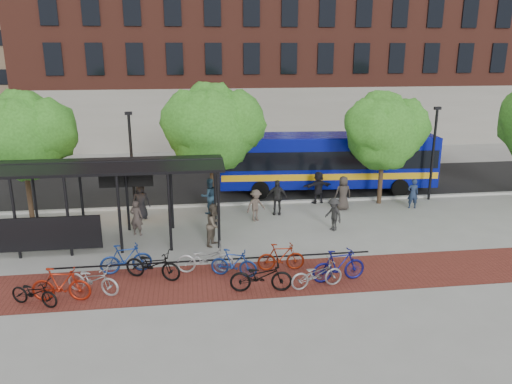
{
  "coord_description": "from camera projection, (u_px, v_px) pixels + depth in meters",
  "views": [
    {
      "loc": [
        -4.07,
        -21.45,
        8.13
      ],
      "look_at": [
        -1.07,
        0.87,
        1.6
      ],
      "focal_mm": 35.0,
      "sensor_mm": 36.0,
      "label": 1
    }
  ],
  "objects": [
    {
      "name": "bus_shelter",
      "position": [
        93.0,
        175.0,
        20.88
      ],
      "size": [
        10.6,
        3.07,
        3.6
      ],
      "color": "black",
      "rests_on": "ground"
    },
    {
      "name": "ground",
      "position": [
        281.0,
        229.0,
        23.21
      ],
      "size": [
        160.0,
        160.0,
        0.0
      ],
      "primitive_type": "plane",
      "color": "#9E9E99",
      "rests_on": "ground"
    },
    {
      "name": "bike_4",
      "position": [
        153.0,
        264.0,
        18.1
      ],
      "size": [
        2.28,
        1.53,
        1.13
      ],
      "primitive_type": "imported",
      "rotation": [
        0.0,
        0.0,
        1.17
      ],
      "color": "black",
      "rests_on": "ground"
    },
    {
      "name": "bike_1",
      "position": [
        61.0,
        284.0,
        16.49
      ],
      "size": [
        2.04,
        0.8,
        1.19
      ],
      "primitive_type": "imported",
      "rotation": [
        0.0,
        0.0,
        1.45
      ],
      "color": "#9A200E",
      "rests_on": "ground"
    },
    {
      "name": "pedestrian_6",
      "position": [
        343.0,
        193.0,
        25.79
      ],
      "size": [
        0.91,
        0.63,
        1.79
      ],
      "primitive_type": "imported",
      "rotation": [
        0.0,
        0.0,
        3.21
      ],
      "color": "#37312C",
      "rests_on": "ground"
    },
    {
      "name": "asphalt_street",
      "position": [
        258.0,
        184.0,
        30.82
      ],
      "size": [
        160.0,
        8.0,
        0.01
      ],
      "primitive_type": "cube",
      "color": "black",
      "rests_on": "ground"
    },
    {
      "name": "bike_10",
      "position": [
        317.0,
        274.0,
        17.45
      ],
      "size": [
        2.02,
        1.0,
        1.02
      ],
      "primitive_type": "imported",
      "rotation": [
        0.0,
        0.0,
        1.75
      ],
      "color": "gray",
      "rests_on": "ground"
    },
    {
      "name": "pedestrian_9",
      "position": [
        333.0,
        214.0,
        22.89
      ],
      "size": [
        0.95,
        1.15,
        1.54
      ],
      "primitive_type": "imported",
      "rotation": [
        0.0,
        0.0,
        5.17
      ],
      "color": "#292929",
      "rests_on": "ground"
    },
    {
      "name": "pedestrian_8",
      "position": [
        215.0,
        225.0,
        21.12
      ],
      "size": [
        1.06,
        1.12,
        1.83
      ],
      "primitive_type": "imported",
      "rotation": [
        0.0,
        0.0,
        1.01
      ],
      "color": "brown",
      "rests_on": "ground"
    },
    {
      "name": "bike_9",
      "position": [
        281.0,
        257.0,
        18.8
      ],
      "size": [
        1.81,
        0.58,
        1.08
      ],
      "primitive_type": "imported",
      "rotation": [
        0.0,
        0.0,
        1.53
      ],
      "color": "maroon",
      "rests_on": "ground"
    },
    {
      "name": "bike_11",
      "position": [
        339.0,
        265.0,
        17.9
      ],
      "size": [
        2.08,
        0.82,
        1.21
      ],
      "primitive_type": "imported",
      "rotation": [
        0.0,
        0.0,
        1.69
      ],
      "color": "navy",
      "rests_on": "ground"
    },
    {
      "name": "bike_0",
      "position": [
        34.0,
        293.0,
        16.24
      ],
      "size": [
        1.84,
        1.26,
        0.92
      ],
      "primitive_type": "imported",
      "rotation": [
        0.0,
        0.0,
        1.15
      ],
      "color": "black",
      "rests_on": "ground"
    },
    {
      "name": "pedestrian_1",
      "position": [
        136.0,
        218.0,
        22.27
      ],
      "size": [
        0.69,
        0.57,
        1.64
      ],
      "primitive_type": "imported",
      "rotation": [
        0.0,
        0.0,
        2.79
      ],
      "color": "#443A36",
      "rests_on": "ground"
    },
    {
      "name": "lamp_post_right",
      "position": [
        433.0,
        151.0,
        27.02
      ],
      "size": [
        0.35,
        0.2,
        5.12
      ],
      "color": "black",
      "rests_on": "ground"
    },
    {
      "name": "pedestrian_7",
      "position": [
        413.0,
        194.0,
        26.08
      ],
      "size": [
        0.62,
        0.45,
        1.58
      ],
      "primitive_type": "imported",
      "rotation": [
        0.0,
        0.0,
        3.02
      ],
      "color": "#202E4B",
      "rests_on": "ground"
    },
    {
      "name": "pedestrian_3",
      "position": [
        256.0,
        205.0,
        24.14
      ],
      "size": [
        1.17,
        0.96,
        1.57
      ],
      "primitive_type": "imported",
      "rotation": [
        0.0,
        0.0,
        0.43
      ],
      "color": "brown",
      "rests_on": "ground"
    },
    {
      "name": "pedestrian_2",
      "position": [
        209.0,
        196.0,
        25.21
      ],
      "size": [
        1.05,
        0.92,
        1.83
      ],
      "primitive_type": "imported",
      "rotation": [
        0.0,
        0.0,
        3.44
      ],
      "color": "#233C51",
      "rests_on": "ground"
    },
    {
      "name": "lamp_post_left",
      "position": [
        132.0,
        159.0,
        24.97
      ],
      "size": [
        0.35,
        0.2,
        5.12
      ],
      "color": "black",
      "rests_on": "ground"
    },
    {
      "name": "curb",
      "position": [
        268.0,
        203.0,
        27.0
      ],
      "size": [
        160.0,
        0.25,
        0.12
      ],
      "primitive_type": "cube",
      "color": "#B7B7B2",
      "rests_on": "ground"
    },
    {
      "name": "bike_rack_rail",
      "position": [
        215.0,
        271.0,
        18.88
      ],
      "size": [
        12.0,
        0.05,
        0.95
      ],
      "primitive_type": "cube",
      "color": "black",
      "rests_on": "ground"
    },
    {
      "name": "pedestrian_5",
      "position": [
        318.0,
        187.0,
        26.93
      ],
      "size": [
        1.69,
        0.82,
        1.75
      ],
      "primitive_type": "imported",
      "rotation": [
        0.0,
        0.0,
        3.33
      ],
      "color": "black",
      "rests_on": "ground"
    },
    {
      "name": "tree_c",
      "position": [
        385.0,
        129.0,
        26.04
      ],
      "size": [
        4.66,
        3.8,
        5.92
      ],
      "color": "#382619",
      "rests_on": "ground"
    },
    {
      "name": "pedestrian_4",
      "position": [
        277.0,
        197.0,
        25.08
      ],
      "size": [
        1.12,
        0.69,
        1.79
      ],
      "primitive_type": "imported",
      "rotation": [
        0.0,
        0.0,
        6.03
      ],
      "color": "#262626",
      "rests_on": "ground"
    },
    {
      "name": "tree_a",
      "position": [
        23.0,
        133.0,
        23.69
      ],
      "size": [
        4.9,
        4.0,
        6.18
      ],
      "color": "#382619",
      "rests_on": "ground"
    },
    {
      "name": "bike_8",
      "position": [
        261.0,
        276.0,
        17.17
      ],
      "size": [
        2.21,
        0.94,
        1.13
      ],
      "primitive_type": "imported",
      "rotation": [
        0.0,
        0.0,
        1.48
      ],
      "color": "black",
      "rests_on": "ground"
    },
    {
      "name": "pedestrian_0",
      "position": [
        141.0,
        201.0,
        24.43
      ],
      "size": [
        1.02,
        0.84,
        1.8
      ],
      "primitive_type": "imported",
      "rotation": [
        0.0,
        0.0,
        0.36
      ],
      "color": "black",
      "rests_on": "ground"
    },
    {
      "name": "bike_6",
      "position": [
        205.0,
        258.0,
        18.63
      ],
      "size": [
        2.19,
        0.91,
        1.13
      ],
      "primitive_type": "imported",
      "rotation": [
        0.0,
        0.0,
        1.49
      ],
      "color": "#A0A0A2",
      "rests_on": "ground"
    },
    {
      "name": "bus",
      "position": [
        327.0,
        159.0,
        28.91
      ],
      "size": [
        12.53,
        3.61,
        3.34
      ],
      "rotation": [
        0.0,
        0.0,
        -0.07
      ],
      "color": "#071089",
      "rests_on": "ground"
    },
    {
      "name": "bike_2",
      "position": [
        93.0,
        279.0,
        17.02
      ],
      "size": [
        2.1,
        1.45,
        1.04
      ],
      "primitive_type": "imported",
      "rotation": [
        0.0,
        0.0,
        1.15
      ],
      "color": "#ACACAF",
      "rests_on": "ground"
    },
    {
      "name": "building_brick",
      "position": [
        338.0,
        27.0,
        46.45
      ],
      "size": [
        55.0,
        14.0,
        20.0
      ],
      "primitive_type": "cube",
      "color": "brown",
      "rests_on": "ground"
    },
    {
      "name": "bike_3",
      "position": [
        126.0,
        259.0,
        18.58
      ],
      "size": [
        1.96,
        0.83,
        1.14
      ],
      "primitive_type": "imported",
      "rotation": [
        0.0,
        0.0,
        1.73
      ],
      "color": "navy",
      "rests_on": "ground"
    },
    {
      "name": "bike_7",
      "position": [
        234.0,
        263.0,
        18.29
      ],
      "size": [
        1.83,
        1.07,
        1.06
      ],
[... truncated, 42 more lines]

